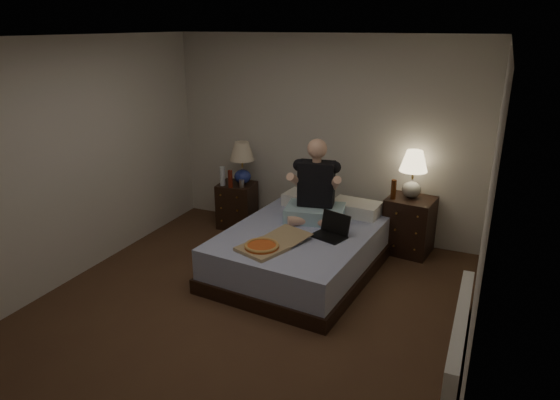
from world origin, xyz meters
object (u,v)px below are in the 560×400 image
at_px(water_bottle, 222,176).
at_px(soda_can, 242,183).
at_px(bed, 301,251).
at_px(person, 316,181).
at_px(lamp_left, 242,163).
at_px(lamp_right, 413,174).
at_px(radiator, 459,335).
at_px(nightstand_left, 237,205).
at_px(pizza_box, 262,247).
at_px(laptop, 329,227).
at_px(beer_bottle_right, 393,189).
at_px(nightstand_right, 409,225).
at_px(beer_bottle_left, 230,179).

xyz_separation_m(water_bottle, soda_can, (0.26, 0.03, -0.07)).
relative_size(bed, person, 2.08).
height_order(bed, lamp_left, lamp_left).
xyz_separation_m(lamp_right, radiator, (0.76, -1.91, -0.76)).
relative_size(bed, nightstand_left, 3.23).
bearing_deg(bed, pizza_box, -100.03).
height_order(bed, laptop, laptop).
height_order(lamp_left, lamp_right, lamp_right).
height_order(lamp_right, person, person).
height_order(soda_can, person, person).
relative_size(beer_bottle_right, person, 0.25).
bearing_deg(nightstand_left, soda_can, -43.80).
xyz_separation_m(nightstand_right, beer_bottle_left, (-2.26, -0.27, 0.38)).
bearing_deg(nightstand_right, nightstand_left, -169.69).
bearing_deg(lamp_left, beer_bottle_right, -1.25).
relative_size(laptop, pizza_box, 0.45).
bearing_deg(lamp_left, person, -24.86).
height_order(nightstand_right, pizza_box, nightstand_right).
bearing_deg(bed, beer_bottle_right, 53.36).
relative_size(nightstand_right, lamp_right, 1.21).
distance_m(lamp_left, beer_bottle_right, 1.99).
height_order(beer_bottle_left, radiator, beer_bottle_left).
bearing_deg(lamp_left, bed, -37.78).
xyz_separation_m(lamp_right, laptop, (-0.65, -1.08, -0.35)).
bearing_deg(lamp_left, beer_bottle_left, -106.69).
relative_size(water_bottle, beer_bottle_right, 1.09).
height_order(lamp_left, radiator, lamp_left).
bearing_deg(beer_bottle_left, water_bottle, 164.22).
bearing_deg(pizza_box, soda_can, 144.24).
bearing_deg(soda_can, nightstand_right, 5.45).
xyz_separation_m(bed, person, (0.03, 0.36, 0.71)).
bearing_deg(beer_bottle_right, soda_can, -176.93).
distance_m(beer_bottle_left, radiator, 3.43).
xyz_separation_m(bed, water_bottle, (-1.39, 0.75, 0.48)).
xyz_separation_m(lamp_left, beer_bottle_right, (1.99, -0.04, -0.09)).
relative_size(nightstand_right, water_bottle, 2.71).
distance_m(nightstand_right, lamp_left, 2.26).
xyz_separation_m(nightstand_left, lamp_right, (2.24, 0.14, 0.66)).
height_order(lamp_left, beer_bottle_right, lamp_left).
distance_m(bed, beer_bottle_left, 1.52).
distance_m(nightstand_left, lamp_right, 2.34).
bearing_deg(pizza_box, lamp_right, 74.87).
height_order(beer_bottle_right, radiator, beer_bottle_right).
bearing_deg(beer_bottle_left, radiator, -28.08).
bearing_deg(bed, person, 91.04).
relative_size(bed, lamp_right, 3.46).
height_order(bed, radiator, bed).
relative_size(lamp_right, beer_bottle_left, 2.43).
bearing_deg(lamp_right, laptop, -121.08).
bearing_deg(beer_bottle_right, person, -145.84).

